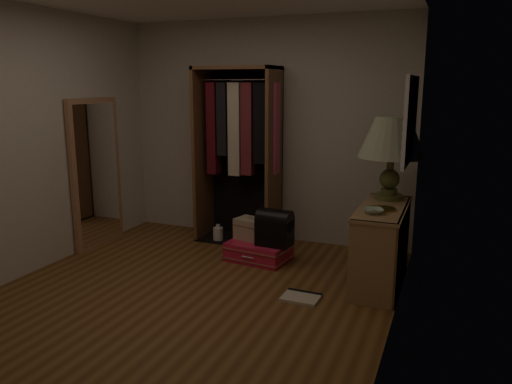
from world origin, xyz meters
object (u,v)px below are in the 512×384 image
train_case (251,229)px  white_jug (218,234)px  pink_suitcase (259,251)px  black_bag (275,227)px  console_bookshelf (381,242)px  open_wardrobe (240,141)px  table_lamp (392,139)px  floor_mirror (96,173)px

train_case → white_jug: 0.70m
pink_suitcase → black_bag: 0.35m
console_bookshelf → white_jug: (-1.99, 0.56, -0.31)m
open_wardrobe → table_lamp: open_wardrobe is taller
open_wardrobe → white_jug: open_wardrobe is taller
black_bag → pink_suitcase: bearing=176.7°
open_wardrobe → black_bag: (0.65, -0.61, -0.81)m
table_lamp → white_jug: size_ratio=3.88×
floor_mirror → console_bookshelf: bearing=0.8°
floor_mirror → train_case: (1.82, 0.26, -0.54)m
floor_mirror → white_jug: (1.25, 0.60, -0.76)m
black_bag → train_case: bearing=165.8°
console_bookshelf → table_lamp: bearing=89.2°
console_bookshelf → open_wardrobe: (-1.76, 0.72, 0.81)m
open_wardrobe → pink_suitcase: open_wardrobe is taller
floor_mirror → black_bag: bearing=4.2°
console_bookshelf → black_bag: (-1.11, 0.11, 0.00)m
table_lamp → train_case: bearing=-176.2°
console_bookshelf → pink_suitcase: size_ratio=1.60×
black_bag → white_jug: black_bag is taller
console_bookshelf → pink_suitcase: bearing=173.9°
console_bookshelf → floor_mirror: floor_mirror is taller
console_bookshelf → table_lamp: size_ratio=1.37×
open_wardrobe → train_case: open_wardrobe is taller
open_wardrobe → white_jug: (-0.23, -0.17, -1.11)m
pink_suitcase → train_case: bearing=153.8°
train_case → floor_mirror: bearing=-157.3°
pink_suitcase → white_jug: size_ratio=3.33×
pink_suitcase → white_jug: bearing=155.9°
floor_mirror → white_jug: size_ratio=8.08×
black_bag → table_lamp: table_lamp is taller
white_jug → floor_mirror: bearing=-154.4°
console_bookshelf → train_case: 1.43m
floor_mirror → pink_suitcase: size_ratio=2.43×
pink_suitcase → table_lamp: (1.30, 0.17, 1.24)m
open_wardrobe → train_case: 1.08m
black_bag → white_jug: bearing=157.5°
floor_mirror → train_case: 1.92m
console_bookshelf → black_bag: console_bookshelf is taller
floor_mirror → black_bag: floor_mirror is taller
floor_mirror → train_case: bearing=8.1°
pink_suitcase → console_bookshelf: bearing=1.1°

